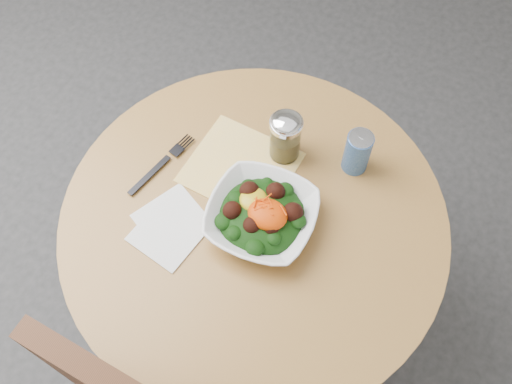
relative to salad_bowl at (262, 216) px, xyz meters
The scene contains 8 objects.
ground 0.78m from the salad_bowl, 168.75° to the left, with size 6.00×6.00×0.00m, color #2D2C2F.
table 0.23m from the salad_bowl, 168.75° to the left, with size 0.90×0.90×0.75m.
cloth_napkin 0.16m from the salad_bowl, 133.82° to the left, with size 0.24×0.22×0.00m, color #FEB30D.
paper_napkins 0.21m from the salad_bowl, 151.73° to the right, with size 0.19×0.21×0.00m.
salad_bowl is the anchor object (origin of this frame).
fork 0.29m from the salad_bowl, behind, with size 0.07×0.21×0.00m.
spice_shaker 0.20m from the salad_bowl, 98.64° to the left, with size 0.08×0.08×0.14m.
beverage_can 0.27m from the salad_bowl, 59.61° to the left, with size 0.06×0.06×0.12m.
Camera 1 is at (0.26, -0.54, 1.92)m, focal length 40.00 mm.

